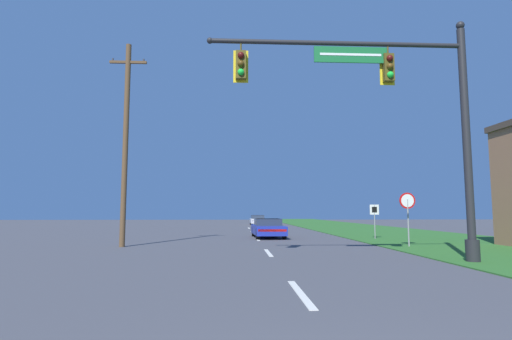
# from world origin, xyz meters

# --- Properties ---
(grass_verge_right) EXTENTS (10.00, 110.00, 0.04)m
(grass_verge_right) POSITION_xyz_m (10.50, 30.00, 0.02)
(grass_verge_right) COLOR #2D6626
(grass_verge_right) RESTS_ON ground
(road_center_line) EXTENTS (0.16, 34.80, 0.01)m
(road_center_line) POSITION_xyz_m (0.00, 22.00, 0.01)
(road_center_line) COLOR silver
(road_center_line) RESTS_ON ground
(signal_mast) EXTENTS (8.93, 0.47, 8.16)m
(signal_mast) POSITION_xyz_m (4.30, 10.58, 4.98)
(signal_mast) COLOR #232326
(signal_mast) RESTS_ON grass_verge_right
(car_ahead) EXTENTS (1.98, 4.49, 1.19)m
(car_ahead) POSITION_xyz_m (0.73, 23.32, 0.60)
(car_ahead) COLOR black
(car_ahead) RESTS_ON ground
(far_car) EXTENTS (1.82, 4.67, 1.19)m
(far_car) POSITION_xyz_m (1.41, 47.99, 0.61)
(far_car) COLOR black
(far_car) RESTS_ON ground
(stop_sign) EXTENTS (0.76, 0.07, 2.50)m
(stop_sign) POSITION_xyz_m (6.76, 16.23, 1.86)
(stop_sign) COLOR gray
(stop_sign) RESTS_ON grass_verge_right
(route_sign_post) EXTENTS (0.55, 0.06, 2.03)m
(route_sign_post) POSITION_xyz_m (7.04, 21.56, 1.53)
(route_sign_post) COLOR gray
(route_sign_post) RESTS_ON grass_verge_right
(utility_pole_near) EXTENTS (1.80, 0.26, 9.88)m
(utility_pole_near) POSITION_xyz_m (-6.66, 17.07, 5.10)
(utility_pole_near) COLOR brown
(utility_pole_near) RESTS_ON ground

